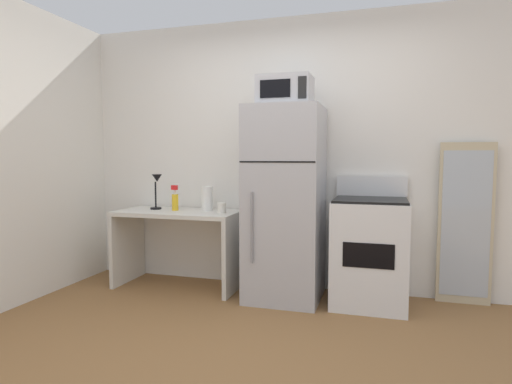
# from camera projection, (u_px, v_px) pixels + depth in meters

# --- Properties ---
(ground_plane) EXTENTS (12.00, 12.00, 0.00)m
(ground_plane) POSITION_uv_depth(u_px,v_px,m) (240.00, 364.00, 2.62)
(ground_plane) COLOR olive
(wall_back_white) EXTENTS (5.00, 0.10, 2.60)m
(wall_back_white) POSITION_uv_depth(u_px,v_px,m) (296.00, 154.00, 4.14)
(wall_back_white) COLOR white
(wall_back_white) RESTS_ON ground
(desk) EXTENTS (1.20, 0.58, 0.75)m
(desk) POSITION_uv_depth(u_px,v_px,m) (179.00, 233.00, 4.16)
(desk) COLOR silver
(desk) RESTS_ON ground
(desk_lamp) EXTENTS (0.14, 0.12, 0.35)m
(desk_lamp) POSITION_uv_depth(u_px,v_px,m) (157.00, 186.00, 4.24)
(desk_lamp) COLOR black
(desk_lamp) RESTS_ON desk
(coffee_mug) EXTENTS (0.08, 0.08, 0.09)m
(coffee_mug) POSITION_uv_depth(u_px,v_px,m) (222.00, 208.00, 3.99)
(coffee_mug) COLOR white
(coffee_mug) RESTS_ON desk
(spray_bottle) EXTENTS (0.06, 0.06, 0.25)m
(spray_bottle) POSITION_uv_depth(u_px,v_px,m) (175.00, 200.00, 4.16)
(spray_bottle) COLOR yellow
(spray_bottle) RESTS_ON desk
(paper_towel_roll) EXTENTS (0.11, 0.11, 0.24)m
(paper_towel_roll) POSITION_uv_depth(u_px,v_px,m) (207.00, 198.00, 4.15)
(paper_towel_roll) COLOR white
(paper_towel_roll) RESTS_ON desk
(refrigerator) EXTENTS (0.65, 0.68, 1.72)m
(refrigerator) POSITION_uv_depth(u_px,v_px,m) (285.00, 204.00, 3.79)
(refrigerator) COLOR #B7B7BC
(refrigerator) RESTS_ON ground
(microwave) EXTENTS (0.46, 0.35, 0.26)m
(microwave) POSITION_uv_depth(u_px,v_px,m) (285.00, 91.00, 3.69)
(microwave) COLOR #B7B7BC
(microwave) RESTS_ON refrigerator
(oven_range) EXTENTS (0.62, 0.61, 1.10)m
(oven_range) POSITION_uv_depth(u_px,v_px,m) (369.00, 251.00, 3.65)
(oven_range) COLOR white
(oven_range) RESTS_ON ground
(leaning_mirror) EXTENTS (0.44, 0.03, 1.40)m
(leaning_mirror) POSITION_uv_depth(u_px,v_px,m) (465.00, 224.00, 3.65)
(leaning_mirror) COLOR #C6B793
(leaning_mirror) RESTS_ON ground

